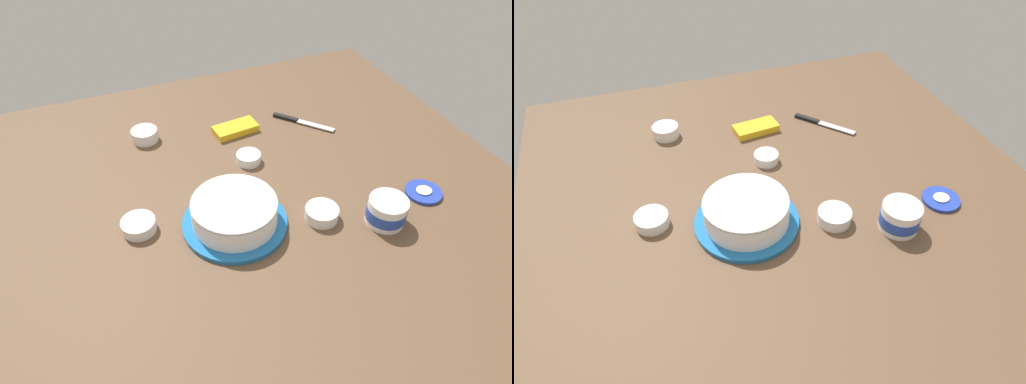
{
  "view_description": "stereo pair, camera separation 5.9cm",
  "coord_description": "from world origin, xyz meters",
  "views": [
    {
      "loc": [
        0.41,
        0.91,
        0.89
      ],
      "look_at": [
        0.05,
        0.04,
        0.04
      ],
      "focal_mm": 30.76,
      "sensor_mm": 36.0,
      "label": 1
    },
    {
      "loc": [
        0.35,
        0.93,
        0.89
      ],
      "look_at": [
        0.05,
        0.04,
        0.04
      ],
      "focal_mm": 30.76,
      "sensor_mm": 36.0,
      "label": 2
    }
  ],
  "objects": [
    {
      "name": "frosting_tub_lid",
      "position": [
        -0.43,
        0.2,
        0.01
      ],
      "size": [
        0.11,
        0.11,
        0.02
      ],
      "color": "#233DAD",
      "rests_on": "ground_plane"
    },
    {
      "name": "sprinkle_bowl_green",
      "position": [
        -0.0,
        -0.15,
        0.02
      ],
      "size": [
        0.08,
        0.08,
        0.03
      ],
      "color": "white",
      "rests_on": "ground_plane"
    },
    {
      "name": "frosted_cake",
      "position": [
        0.14,
        0.1,
        0.05
      ],
      "size": [
        0.29,
        0.29,
        0.1
      ],
      "color": "#1E6BB2",
      "rests_on": "ground_plane"
    },
    {
      "name": "sprinkle_bowl_pink",
      "position": [
        -0.1,
        0.17,
        0.02
      ],
      "size": [
        0.09,
        0.09,
        0.04
      ],
      "color": "white",
      "rests_on": "ground_plane"
    },
    {
      "name": "ground_plane",
      "position": [
        0.0,
        0.0,
        0.0
      ],
      "size": [
        1.54,
        1.54,
        0.0
      ],
      "primitive_type": "plane",
      "color": "brown"
    },
    {
      "name": "spreading_knife",
      "position": [
        -0.25,
        -0.3,
        0.01
      ],
      "size": [
        0.17,
        0.19,
        0.01
      ],
      "color": "silver",
      "rests_on": "ground_plane"
    },
    {
      "name": "sprinkle_bowl_orange",
      "position": [
        0.39,
        0.02,
        0.02
      ],
      "size": [
        0.09,
        0.09,
        0.03
      ],
      "color": "white",
      "rests_on": "ground_plane"
    },
    {
      "name": "sprinkle_bowl_rainbow",
      "position": [
        0.29,
        -0.4,
        0.02
      ],
      "size": [
        0.09,
        0.09,
        0.04
      ],
      "color": "white",
      "rests_on": "ground_plane"
    },
    {
      "name": "candy_box_lower",
      "position": [
        -0.02,
        -0.33,
        0.01
      ],
      "size": [
        0.16,
        0.09,
        0.02
      ],
      "primitive_type": "cube",
      "rotation": [
        0.0,
        0.0,
        0.11
      ],
      "color": "yellow",
      "rests_on": "ground_plane"
    },
    {
      "name": "frosting_tub",
      "position": [
        -0.25,
        0.25,
        0.04
      ],
      "size": [
        0.11,
        0.11,
        0.08
      ],
      "color": "white",
      "rests_on": "ground_plane"
    }
  ]
}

